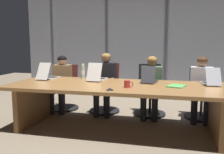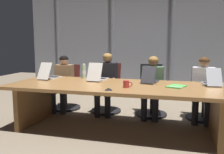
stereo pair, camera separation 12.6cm
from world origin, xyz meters
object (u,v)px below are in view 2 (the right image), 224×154
object	(u,v)px
office_chair_left_end	(67,92)
conference_mic_left_side	(109,89)
person_center	(152,83)
person_left_mid	(106,80)
water_bottle_primary	(84,72)
office_chair_right_mid	(203,100)
person_right_mid	(203,85)
coffee_mug_near	(126,84)
laptop_left_mid	(98,77)
person_left_end	(63,80)
office_chair_center	(151,96)
spiral_notepad	(176,86)
laptop_left_end	(50,75)
laptop_right_mid	(211,82)
laptop_center	(150,79)
office_chair_left_mid	(107,94)

from	to	relation	value
office_chair_left_end	conference_mic_left_side	xyz separation A→B (m)	(1.36, -1.48, 0.40)
person_center	office_chair_left_end	bearing A→B (deg)	-93.87
office_chair_left_end	person_left_mid	xyz separation A→B (m)	(0.93, -0.16, 0.32)
office_chair_left_end	water_bottle_primary	size ratio (longest dim) A/B	3.40
water_bottle_primary	office_chair_left_end	bearing A→B (deg)	140.95
office_chair_right_mid	person_right_mid	bearing A→B (deg)	-10.48
coffee_mug_near	conference_mic_left_side	world-z (taller)	coffee_mug_near
laptop_left_mid	office_chair_left_end	world-z (taller)	laptop_left_mid
office_chair_left_end	person_center	size ratio (longest dim) A/B	0.81
person_left_end	office_chair_right_mid	bearing A→B (deg)	88.11
office_chair_center	laptop_left_mid	bearing A→B (deg)	-62.37
spiral_notepad	laptop_left_end	bearing A→B (deg)	-165.16
office_chair_right_mid	person_right_mid	xyz separation A→B (m)	(-0.03, -0.16, 0.30)
person_left_end	spiral_notepad	distance (m)	2.40
office_chair_center	water_bottle_primary	xyz separation A→B (m)	(-1.19, -0.48, 0.50)
laptop_left_mid	person_right_mid	size ratio (longest dim) A/B	0.43
laptop_right_mid	person_right_mid	bearing A→B (deg)	1.24
laptop_center	person_right_mid	xyz separation A→B (m)	(0.87, 0.49, -0.14)
person_center	laptop_center	bearing A→B (deg)	3.19
laptop_right_mid	office_chair_center	xyz separation A→B (m)	(-0.99, 0.65, -0.43)
office_chair_left_end	laptop_center	bearing A→B (deg)	70.85
laptop_left_mid	office_chair_center	world-z (taller)	laptop_left_mid
office_chair_right_mid	person_center	xyz separation A→B (m)	(-0.91, -0.16, 0.30)
laptop_left_end	laptop_center	bearing A→B (deg)	-85.95
office_chair_right_mid	person_center	distance (m)	0.97
person_center	person_right_mid	xyz separation A→B (m)	(0.88, 0.00, -0.00)
laptop_center	coffee_mug_near	size ratio (longest dim) A/B	3.42
office_chair_right_mid	person_left_end	distance (m)	2.75
person_left_end	person_right_mid	bearing A→B (deg)	84.79
office_chair_right_mid	coffee_mug_near	distance (m)	1.75
spiral_notepad	person_right_mid	bearing A→B (deg)	82.99
office_chair_left_end	conference_mic_left_side	size ratio (longest dim) A/B	8.36
office_chair_center	laptop_left_end	bearing A→B (deg)	-78.17
laptop_center	office_chair_left_end	world-z (taller)	laptop_center
office_chair_left_mid	coffee_mug_near	size ratio (longest dim) A/B	7.05
office_chair_center	conference_mic_left_side	world-z (taller)	office_chair_center
laptop_center	person_left_mid	world-z (taller)	person_left_mid
office_chair_center	person_left_end	distance (m)	1.81
person_right_mid	office_chair_center	bearing A→B (deg)	-94.43
water_bottle_primary	coffee_mug_near	world-z (taller)	water_bottle_primary
office_chair_left_end	water_bottle_primary	xyz separation A→B (m)	(0.59, -0.48, 0.51)
laptop_left_mid	water_bottle_primary	xyz separation A→B (m)	(-0.33, 0.17, 0.06)
office_chair_left_mid	laptop_left_mid	bearing A→B (deg)	10.30
laptop_center	office_chair_right_mid	bearing A→B (deg)	-48.36
laptop_right_mid	person_right_mid	distance (m)	0.51
person_left_end	water_bottle_primary	bearing A→B (deg)	56.67
spiral_notepad	person_center	bearing A→B (deg)	140.59
office_chair_center	office_chair_right_mid	world-z (taller)	office_chair_center
laptop_left_mid	conference_mic_left_side	distance (m)	0.94
laptop_left_end	conference_mic_left_side	bearing A→B (deg)	-117.70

